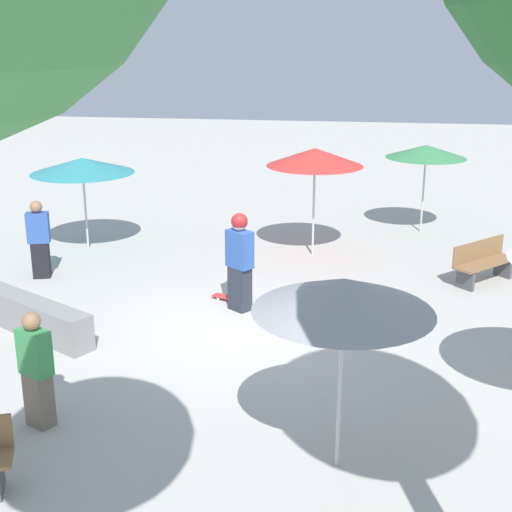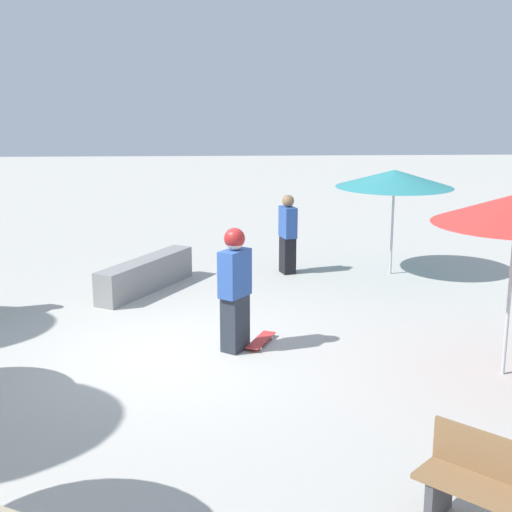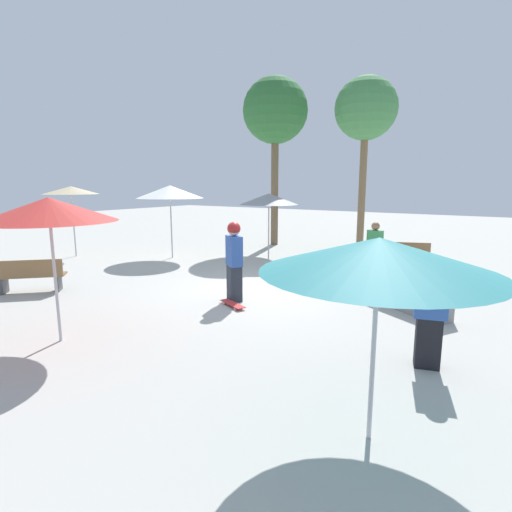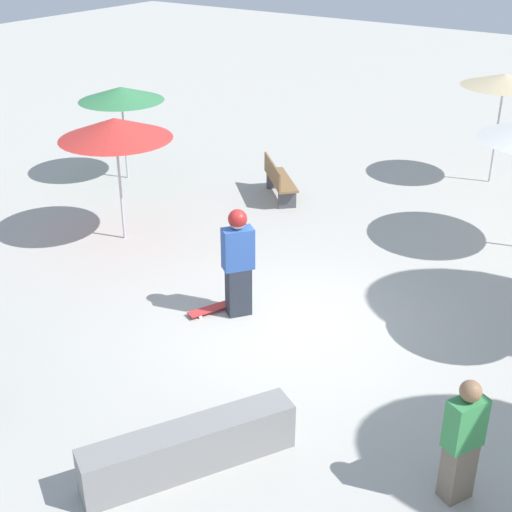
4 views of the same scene
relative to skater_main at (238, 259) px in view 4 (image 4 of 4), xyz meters
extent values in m
plane|color=#B2AFA8|center=(-0.14, 0.82, -0.99)|extent=(60.00, 60.00, 0.00)
cube|color=#282D38|center=(0.00, 0.00, -0.57)|extent=(0.46, 0.44, 0.83)
cube|color=#2D519E|center=(0.00, 0.00, 0.18)|extent=(0.55, 0.51, 0.68)
sphere|color=beige|center=(0.00, 0.00, 0.66)|extent=(0.27, 0.27, 0.27)
sphere|color=maroon|center=(0.00, 0.00, 0.69)|extent=(0.30, 0.30, 0.30)
cube|color=red|center=(0.24, -0.39, -0.93)|extent=(0.81, 0.50, 0.02)
cylinder|color=silver|center=(0.50, -0.41, -0.96)|extent=(0.06, 0.05, 0.05)
cylinder|color=silver|center=(0.43, -0.57, -0.96)|extent=(0.06, 0.05, 0.05)
cylinder|color=silver|center=(0.04, -0.22, -0.96)|extent=(0.06, 0.05, 0.05)
cylinder|color=silver|center=(-0.03, -0.37, -0.96)|extent=(0.06, 0.05, 0.05)
cube|color=gray|center=(3.23, 1.63, -0.68)|extent=(2.47, 1.65, 0.61)
cube|color=#47474C|center=(-5.11, -2.65, -0.79)|extent=(0.34, 0.33, 0.40)
cube|color=#47474C|center=(-4.24, -1.76, -0.79)|extent=(0.34, 0.33, 0.40)
cube|color=olive|center=(-4.68, -2.21, -0.56)|extent=(1.43, 1.45, 0.05)
cube|color=olive|center=(-4.53, -2.35, -0.34)|extent=(1.15, 1.17, 0.40)
cylinder|color=#B7B7BC|center=(-1.06, -3.60, 0.17)|extent=(0.05, 0.05, 2.32)
cone|color=red|center=(-1.06, -3.60, 1.27)|extent=(2.16, 2.16, 0.40)
cylinder|color=#B7B7BC|center=(-8.43, 1.37, 0.25)|extent=(0.05, 0.05, 2.49)
cone|color=#C6B289|center=(-8.43, 1.37, 1.46)|extent=(1.95, 1.95, 0.28)
cylinder|color=#B7B7BC|center=(-3.65, -6.01, 0.07)|extent=(0.05, 0.05, 2.11)
cone|color=#387F4C|center=(-3.65, -6.01, 1.08)|extent=(2.00, 2.00, 0.32)
cube|color=#726656|center=(1.86, 4.37, -0.62)|extent=(0.41, 0.36, 0.73)
cube|color=#388C4C|center=(1.86, 4.37, 0.05)|extent=(0.49, 0.41, 0.61)
sphere|color=#8C6647|center=(1.86, 4.37, 0.47)|extent=(0.24, 0.24, 0.24)
camera|label=1|loc=(-2.16, 12.07, 3.92)|focal=50.00mm
camera|label=2|loc=(-9.89, 0.15, 2.81)|focal=50.00mm
camera|label=3|loc=(5.36, -7.16, 1.68)|focal=28.00mm
camera|label=4|loc=(8.11, 5.97, 5.06)|focal=50.00mm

